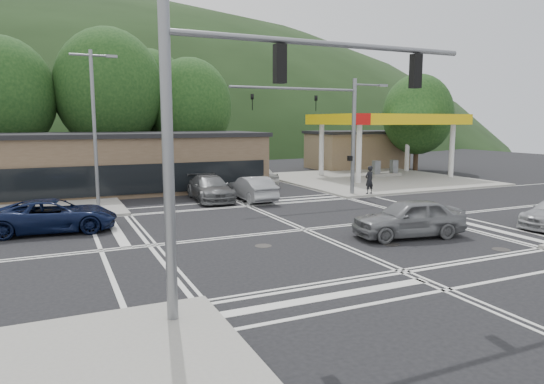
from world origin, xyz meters
name	(u,v)px	position (x,y,z in m)	size (l,w,h in m)	color
ground	(304,230)	(0.00, 0.00, 0.00)	(120.00, 120.00, 0.00)	black
sidewalk_ne	(373,179)	(15.00, 15.00, 0.07)	(16.00, 16.00, 0.15)	gray
gas_station_canopy	(387,122)	(16.99, 15.99, 5.04)	(12.32, 8.34, 5.75)	silver
convenience_store	(357,151)	(20.00, 25.00, 1.90)	(10.00, 6.00, 3.80)	#846B4F
commercial_row	(94,165)	(-8.00, 17.00, 2.00)	(24.00, 8.00, 4.00)	brown
hill_north	(106,146)	(0.00, 90.00, 0.00)	(252.00, 126.00, 140.00)	black
tree_n_a	(2,95)	(-14.00, 24.00, 7.14)	(8.00, 8.00, 11.75)	#382619
tree_n_b	(109,90)	(-6.00, 24.00, 7.79)	(9.00, 9.00, 12.98)	#382619
tree_n_c	(190,106)	(1.00, 24.00, 6.49)	(7.60, 7.60, 10.87)	#382619
tree_n_e	(148,100)	(-2.00, 28.00, 7.14)	(8.40, 8.40, 11.98)	#382619
tree_ne	(418,114)	(24.00, 20.00, 5.84)	(7.20, 7.20, 9.99)	#382619
streetlight_nw	(95,123)	(-8.44, 9.00, 5.05)	(2.50, 0.25, 9.00)	slate
signal_mast_ne	(338,122)	(6.95, 8.20, 5.07)	(11.65, 0.30, 8.00)	slate
signal_mast_sw	(238,121)	(-6.39, -8.20, 5.12)	(9.14, 0.28, 8.00)	slate
car_blue_west	(54,216)	(-10.82, 4.43, 0.77)	(2.56, 5.55, 1.54)	#0B1434
car_grey_center	(409,218)	(3.55, -3.19, 0.86)	(2.02, 5.03, 1.71)	slate
car_queue_a	(252,188)	(1.00, 9.00, 0.80)	(1.69, 4.84, 1.60)	#999B9F
car_queue_b	(255,176)	(4.07, 15.86, 0.81)	(1.91, 4.74, 1.61)	silver
car_northbound	(210,188)	(-1.48, 10.23, 0.81)	(2.27, 5.57, 1.62)	#57595B
pedestrian	(369,180)	(9.12, 7.50, 1.12)	(0.71, 0.46, 1.94)	black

